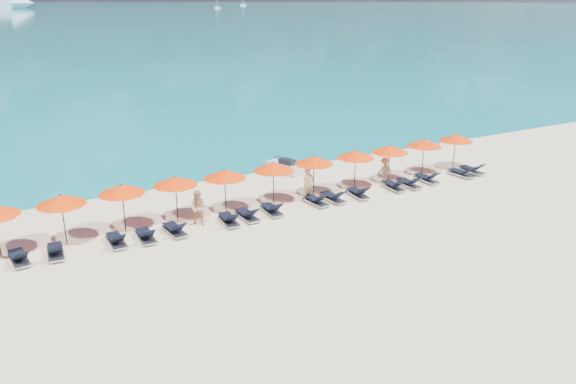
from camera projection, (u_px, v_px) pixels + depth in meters
ground at (321, 237)px, 24.98m from camera, size 1400.00×1400.00×0.00m
sailboat_near at (217, 7)px, 493.46m from camera, size 5.37×1.79×9.85m
sailboat_far at (243, 5)px, 625.78m from camera, size 6.44×2.15×11.81m
jetski at (285, 167)px, 33.95m from camera, size 1.63×2.59×0.87m
beachgoer_a at (308, 185)px, 29.03m from camera, size 0.69×0.47×1.82m
beachgoer_b at (199, 208)px, 25.94m from camera, size 0.97×0.89×1.73m
beachgoer_c at (385, 170)px, 31.93m from camera, size 1.02×0.55×1.52m
umbrella_1 at (61, 200)px, 23.61m from camera, size 2.10×2.10×2.28m
umbrella_2 at (122, 189)px, 24.94m from camera, size 2.10×2.10×2.28m
umbrella_3 at (175, 181)px, 26.06m from camera, size 2.10×2.10×2.28m
umbrella_4 at (225, 174)px, 27.07m from camera, size 2.10×2.10×2.28m
umbrella_5 at (273, 167)px, 28.23m from camera, size 2.10×2.10×2.28m
umbrella_6 at (314, 160)px, 29.36m from camera, size 2.10×2.10×2.28m
umbrella_7 at (356, 154)px, 30.46m from camera, size 2.10×2.10×2.28m
umbrella_8 at (390, 149)px, 31.51m from camera, size 2.10×2.10×2.28m
umbrella_9 at (424, 143)px, 32.84m from camera, size 2.10×2.10×2.28m
umbrella_10 at (456, 138)px, 34.04m from camera, size 2.10×2.10×2.28m
lounger_1 at (19, 257)px, 22.47m from camera, size 0.79×1.76×0.66m
lounger_2 at (55, 251)px, 23.03m from camera, size 0.76×1.75×0.66m
lounger_3 at (116, 240)px, 24.09m from camera, size 0.64×1.71×0.66m
lounger_4 at (146, 235)px, 24.55m from camera, size 0.67×1.72×0.66m
lounger_5 at (175, 229)px, 25.19m from camera, size 0.78×1.75×0.66m
lounger_6 at (229, 219)px, 26.31m from camera, size 0.75×1.74×0.66m
lounger_7 at (247, 215)px, 26.87m from camera, size 0.69×1.72×0.66m
lounger_8 at (272, 209)px, 27.55m from camera, size 0.70×1.73×0.66m
lounger_9 at (316, 200)px, 28.79m from camera, size 0.78×1.75×0.66m
lounger_10 at (333, 197)px, 29.22m from camera, size 0.73×1.74×0.66m
lounger_11 at (358, 193)px, 29.85m from camera, size 0.78×1.75×0.66m
lounger_12 at (394, 186)px, 30.99m from camera, size 0.76×1.75×0.66m
lounger_13 at (409, 183)px, 31.43m from camera, size 0.67×1.72×0.66m
lounger_14 at (427, 178)px, 32.25m from camera, size 0.64×1.71×0.66m
lounger_15 at (461, 173)px, 33.25m from camera, size 0.78×1.75×0.66m
lounger_16 at (472, 170)px, 33.85m from camera, size 0.76×1.75×0.66m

